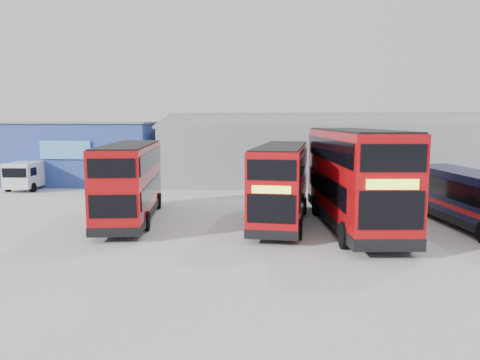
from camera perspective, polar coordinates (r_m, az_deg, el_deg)
ground_plane at (r=21.35m, az=-1.24°, el=-6.86°), size 120.00×120.00×0.00m
office_block at (r=41.89m, az=-18.14°, el=3.29°), size 12.30×8.32×5.12m
maintenance_shed at (r=41.12m, az=12.76°, el=3.43°), size 30.50×12.00×5.89m
double_decker_left at (r=24.94m, az=-13.23°, el=-0.33°), size 3.69×9.72×4.02m
double_decker_centre at (r=23.82m, az=5.05°, el=-0.55°), size 3.17×9.60×3.99m
double_decker_right at (r=23.39m, az=13.69°, el=0.11°), size 3.67×11.51×4.79m
single_decker_blue at (r=25.21m, az=26.65°, el=-2.32°), size 3.61×10.24×2.72m
panel_van at (r=39.29m, az=-24.18°, el=0.74°), size 2.28×4.97×2.13m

